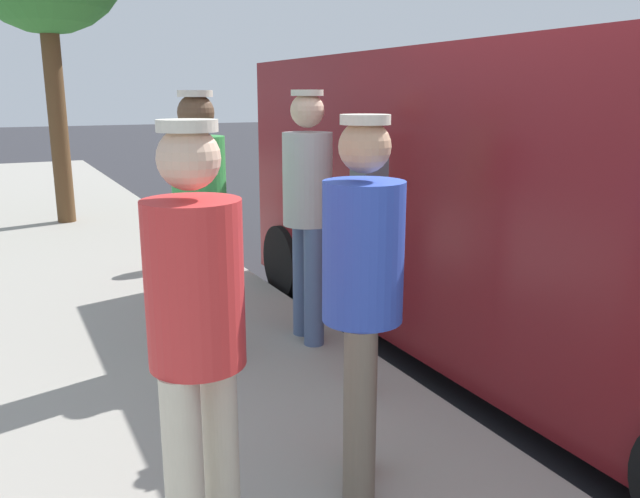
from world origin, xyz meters
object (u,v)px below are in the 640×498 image
(pedestrian_in_blue, at_px, (363,286))
(pedestrian_in_green, at_px, (200,210))
(pedestrian_in_gray, at_px, (308,201))
(parked_van, at_px, (533,199))
(parking_meter_near, at_px, (368,220))
(fire_hydrant, at_px, (189,225))
(pedestrian_in_red, at_px, (197,324))

(pedestrian_in_blue, xyz_separation_m, pedestrian_in_green, (0.18, -1.71, 0.07))
(pedestrian_in_gray, bearing_deg, parked_van, 155.74)
(pedestrian_in_gray, bearing_deg, parking_meter_near, 85.59)
(fire_hydrant, bearing_deg, pedestrian_in_green, 76.34)
(pedestrian_in_gray, xyz_separation_m, fire_hydrant, (0.17, -2.41, -0.59))
(pedestrian_in_red, bearing_deg, pedestrian_in_green, -107.19)
(parked_van, bearing_deg, pedestrian_in_blue, 27.79)
(parked_van, bearing_deg, pedestrian_in_red, 23.30)
(pedestrian_in_red, xyz_separation_m, pedestrian_in_green, (-0.57, -1.84, 0.07))
(pedestrian_in_green, xyz_separation_m, fire_hydrant, (-0.58, -2.40, -0.58))
(parking_meter_near, distance_m, pedestrian_in_blue, 0.94)
(pedestrian_in_blue, relative_size, pedestrian_in_red, 1.00)
(pedestrian_in_gray, xyz_separation_m, pedestrian_in_green, (0.75, -0.01, -0.00))
(parking_meter_near, height_order, pedestrian_in_green, pedestrian_in_green)
(pedestrian_in_green, bearing_deg, pedestrian_in_gray, 179.19)
(pedestrian_in_red, bearing_deg, parked_van, -156.70)
(pedestrian_in_gray, xyz_separation_m, parked_van, (-1.43, 0.64, 0.00))
(pedestrian_in_gray, height_order, fire_hydrant, pedestrian_in_gray)
(parking_meter_near, xyz_separation_m, pedestrian_in_green, (0.68, -0.92, -0.03))
(pedestrian_in_blue, height_order, pedestrian_in_green, pedestrian_in_green)
(pedestrian_in_green, distance_m, fire_hydrant, 2.54)
(pedestrian_in_red, xyz_separation_m, fire_hydrant, (-1.15, -4.24, -0.51))
(parked_van, relative_size, fire_hydrant, 6.05)
(pedestrian_in_blue, height_order, pedestrian_in_gray, pedestrian_in_gray)
(parking_meter_near, height_order, fire_hydrant, parking_meter_near)
(pedestrian_in_gray, distance_m, pedestrian_in_red, 2.26)
(parking_meter_near, xyz_separation_m, pedestrian_in_blue, (0.50, 0.79, -0.10))
(parking_meter_near, bearing_deg, pedestrian_in_gray, -94.41)
(pedestrian_in_blue, height_order, fire_hydrant, pedestrian_in_blue)
(pedestrian_in_gray, height_order, parked_van, parked_van)
(parking_meter_near, distance_m, pedestrian_in_gray, 0.91)
(pedestrian_in_gray, bearing_deg, fire_hydrant, -85.96)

